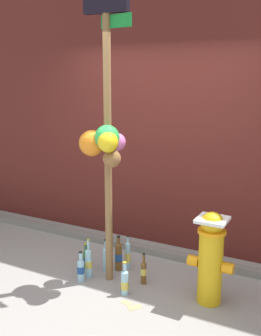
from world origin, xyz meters
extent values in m
plane|color=gray|center=(0.00, 0.00, 0.00)|extent=(14.00, 14.00, 0.00)
cube|color=#561E19|center=(0.00, 1.53, 1.97)|extent=(10.00, 0.20, 3.94)
cube|color=slate|center=(0.00, 1.10, 0.04)|extent=(8.00, 0.12, 0.08)
cylinder|color=olive|center=(-0.13, 0.32, 1.47)|extent=(0.07, 0.07, 2.94)
cube|color=#198C33|center=(-0.03, 0.32, 2.59)|extent=(0.34, 0.07, 0.12)
sphere|color=orange|center=(-0.25, 0.22, 1.46)|extent=(0.26, 0.26, 0.26)
sphere|color=yellow|center=(-0.03, 0.16, 1.50)|extent=(0.20, 0.20, 0.20)
sphere|color=#D66BB2|center=(-0.11, 0.46, 1.45)|extent=(0.19, 0.19, 0.19)
sphere|color=green|center=(-0.08, 0.23, 1.53)|extent=(0.24, 0.24, 0.24)
sphere|color=brown|center=(-0.04, 0.24, 1.33)|extent=(0.18, 0.18, 0.18)
sphere|color=brown|center=(-0.04, 0.24, 1.46)|extent=(0.13, 0.13, 0.13)
sphere|color=brown|center=(-0.08, 0.24, 1.50)|extent=(0.05, 0.05, 0.05)
sphere|color=brown|center=(0.01, 0.24, 1.50)|extent=(0.05, 0.05, 0.05)
sphere|color=brown|center=(-0.04, 0.18, 1.46)|extent=(0.04, 0.04, 0.04)
cylinder|color=gold|center=(0.93, 0.38, 0.35)|extent=(0.23, 0.23, 0.70)
cylinder|color=orange|center=(0.93, 0.38, 0.71)|extent=(0.26, 0.26, 0.03)
sphere|color=gold|center=(0.93, 0.38, 0.79)|extent=(0.22, 0.22, 0.22)
cylinder|color=orange|center=(0.77, 0.38, 0.38)|extent=(0.10, 0.10, 0.10)
cylinder|color=orange|center=(1.10, 0.38, 0.38)|extent=(0.10, 0.10, 0.10)
cube|color=white|center=(0.93, 0.38, 0.83)|extent=(0.28, 0.28, 0.03)
cylinder|color=#93CCE0|center=(-0.24, 0.44, 0.13)|extent=(0.06, 0.06, 0.26)
cone|color=#93CCE0|center=(-0.24, 0.44, 0.28)|extent=(0.06, 0.06, 0.02)
cylinder|color=#93CCE0|center=(-0.24, 0.44, 0.33)|extent=(0.02, 0.02, 0.08)
cylinder|color=black|center=(-0.24, 0.44, 0.37)|extent=(0.03, 0.03, 0.01)
cylinder|color=brown|center=(-0.14, 0.54, 0.15)|extent=(0.08, 0.08, 0.30)
cone|color=brown|center=(-0.14, 0.54, 0.31)|extent=(0.08, 0.08, 0.03)
cylinder|color=brown|center=(-0.14, 0.54, 0.36)|extent=(0.04, 0.04, 0.06)
cylinder|color=#1E478C|center=(-0.14, 0.54, 0.15)|extent=(0.08, 0.08, 0.08)
cylinder|color=black|center=(-0.14, 0.54, 0.39)|extent=(0.04, 0.04, 0.01)
cylinder|color=#93CCE0|center=(-0.37, 0.15, 0.11)|extent=(0.08, 0.08, 0.21)
cone|color=#93CCE0|center=(-0.37, 0.15, 0.23)|extent=(0.08, 0.08, 0.03)
cylinder|color=#93CCE0|center=(-0.37, 0.15, 0.28)|extent=(0.03, 0.03, 0.07)
cylinder|color=#1E478C|center=(-0.37, 0.15, 0.13)|extent=(0.08, 0.08, 0.08)
cylinder|color=black|center=(-0.37, 0.15, 0.32)|extent=(0.04, 0.04, 0.01)
cylinder|color=#93CCE0|center=(-0.07, 0.63, 0.15)|extent=(0.06, 0.06, 0.29)
cone|color=#93CCE0|center=(-0.07, 0.63, 0.30)|extent=(0.06, 0.06, 0.02)
cylinder|color=#93CCE0|center=(-0.07, 0.63, 0.34)|extent=(0.02, 0.02, 0.06)
cylinder|color=#D8C64C|center=(-0.07, 0.63, 0.12)|extent=(0.06, 0.06, 0.11)
cylinder|color=black|center=(-0.07, 0.63, 0.38)|extent=(0.03, 0.03, 0.01)
cylinder|color=#337038|center=(-0.50, 0.43, 0.09)|extent=(0.07, 0.07, 0.19)
cone|color=#337038|center=(-0.50, 0.43, 0.20)|extent=(0.07, 0.07, 0.03)
cylinder|color=#337038|center=(-0.50, 0.43, 0.25)|extent=(0.03, 0.03, 0.06)
cylinder|color=#1E478C|center=(-0.50, 0.43, 0.08)|extent=(0.07, 0.07, 0.07)
cylinder|color=gold|center=(-0.50, 0.43, 0.28)|extent=(0.04, 0.04, 0.01)
cylinder|color=brown|center=(0.24, 0.40, 0.11)|extent=(0.06, 0.06, 0.23)
cone|color=brown|center=(0.24, 0.40, 0.24)|extent=(0.06, 0.06, 0.02)
cylinder|color=brown|center=(0.24, 0.40, 0.29)|extent=(0.03, 0.03, 0.08)
cylinder|color=#D8C64C|center=(0.24, 0.40, 0.13)|extent=(0.06, 0.06, 0.07)
cylinder|color=black|center=(0.24, 0.40, 0.33)|extent=(0.03, 0.03, 0.01)
cylinder|color=#93CCE0|center=(0.16, 0.12, 0.12)|extent=(0.07, 0.07, 0.24)
cone|color=#93CCE0|center=(0.16, 0.12, 0.25)|extent=(0.07, 0.07, 0.03)
cylinder|color=#93CCE0|center=(0.16, 0.12, 0.30)|extent=(0.03, 0.03, 0.07)
cylinder|color=#D8C64C|center=(0.16, 0.12, 0.10)|extent=(0.08, 0.08, 0.08)
cylinder|color=gold|center=(0.16, 0.12, 0.34)|extent=(0.04, 0.04, 0.01)
cylinder|color=#93CCE0|center=(-0.35, 0.26, 0.15)|extent=(0.07, 0.07, 0.30)
cone|color=#93CCE0|center=(-0.35, 0.26, 0.31)|extent=(0.07, 0.07, 0.03)
cylinder|color=#93CCE0|center=(-0.35, 0.26, 0.37)|extent=(0.03, 0.03, 0.09)
cylinder|color=#D8C64C|center=(-0.35, 0.26, 0.14)|extent=(0.07, 0.07, 0.08)
cylinder|color=gold|center=(-0.35, 0.26, 0.42)|extent=(0.03, 0.03, 0.01)
cube|color=#8C99B2|center=(0.10, 1.20, 0.00)|extent=(0.14, 0.14, 0.01)
cube|color=tan|center=(0.36, -0.04, 0.00)|extent=(0.13, 0.15, 0.01)
cube|color=tan|center=(0.25, -0.01, 0.00)|extent=(0.12, 0.08, 0.01)
camera|label=1|loc=(1.87, -3.01, 2.09)|focal=42.72mm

